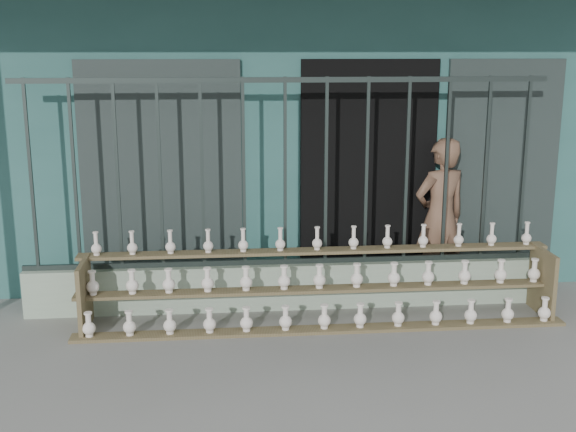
{
  "coord_description": "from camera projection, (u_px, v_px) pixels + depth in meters",
  "views": [
    {
      "loc": [
        -0.59,
        -5.43,
        2.52
      ],
      "look_at": [
        0.0,
        1.0,
        1.0
      ],
      "focal_mm": 45.0,
      "sensor_mm": 36.0,
      "label": 1
    }
  ],
  "objects": [
    {
      "name": "shelf_rack",
      "position": [
        320.0,
        285.0,
        6.69
      ],
      "size": [
        4.5,
        0.68,
        0.85
      ],
      "color": "brown",
      "rests_on": "ground"
    },
    {
      "name": "workshop_building",
      "position": [
        266.0,
        115.0,
        9.62
      ],
      "size": [
        7.4,
        6.6,
        3.21
      ],
      "color": "#2C5D58",
      "rests_on": "ground"
    },
    {
      "name": "parapet_wall",
      "position": [
        285.0,
        286.0,
        7.1
      ],
      "size": [
        5.0,
        0.2,
        0.45
      ],
      "primitive_type": "cube",
      "color": "#9EB59B",
      "rests_on": "ground"
    },
    {
      "name": "security_fence",
      "position": [
        285.0,
        173.0,
        6.84
      ],
      "size": [
        5.0,
        0.04,
        1.8
      ],
      "color": "#283330",
      "rests_on": "parapet_wall"
    },
    {
      "name": "ground",
      "position": [
        299.0,
        363.0,
        5.89
      ],
      "size": [
        60.0,
        60.0,
        0.0
      ],
      "primitive_type": "plane",
      "color": "slate"
    },
    {
      "name": "elderly_woman",
      "position": [
        440.0,
        217.0,
        7.38
      ],
      "size": [
        0.69,
        0.56,
        1.63
      ],
      "primitive_type": "imported",
      "rotation": [
        0.0,
        0.0,
        3.47
      ],
      "color": "brown",
      "rests_on": "ground"
    }
  ]
}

